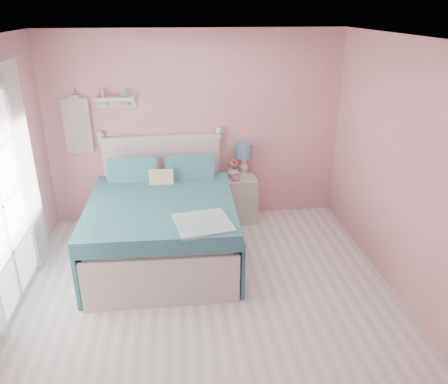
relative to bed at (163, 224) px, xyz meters
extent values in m
plane|color=beige|center=(0.48, -1.18, -0.41)|extent=(4.50, 4.50, 0.00)
plane|color=#D7888A|center=(0.48, 1.07, 0.89)|extent=(4.00, 0.00, 4.00)
plane|color=#D7888A|center=(2.48, -1.18, 0.89)|extent=(0.00, 4.50, 4.50)
plane|color=white|center=(0.48, -1.18, 2.19)|extent=(4.50, 4.50, 0.00)
cube|color=silver|center=(0.00, -0.03, -0.19)|extent=(1.58, 2.07, 0.45)
cube|color=silver|center=(0.00, -0.03, 0.11)|extent=(1.52, 2.01, 0.16)
cube|color=silver|center=(0.00, 1.01, 0.17)|extent=(1.59, 0.07, 1.17)
cube|color=silver|center=(0.00, 1.01, 0.79)|extent=(1.65, 0.09, 0.06)
cube|color=silver|center=(0.00, -1.05, -0.13)|extent=(1.59, 0.06, 0.56)
cube|color=teal|center=(0.00, -0.18, 0.28)|extent=(1.70, 1.81, 0.18)
cube|color=pink|center=(-0.37, 0.69, 0.39)|extent=(0.68, 0.29, 0.43)
cube|color=pink|center=(0.37, 0.69, 0.39)|extent=(0.68, 0.29, 0.43)
cube|color=#CCBC59|center=(0.00, 0.41, 0.39)|extent=(0.30, 0.22, 0.31)
cube|color=beige|center=(1.07, 0.83, -0.09)|extent=(0.45, 0.42, 0.65)
cube|color=silver|center=(1.07, 0.63, 0.11)|extent=(0.39, 0.02, 0.16)
sphere|color=white|center=(1.07, 0.61, 0.11)|extent=(0.03, 0.03, 0.03)
cylinder|color=white|center=(1.14, 0.94, 0.25)|extent=(0.15, 0.15, 0.02)
cylinder|color=white|center=(1.14, 0.94, 0.37)|extent=(0.07, 0.07, 0.25)
cylinder|color=#6389A5|center=(1.14, 0.94, 0.59)|extent=(0.23, 0.23, 0.21)
imported|color=silver|center=(0.98, 0.84, 0.32)|extent=(0.17, 0.17, 0.17)
imported|color=#D18C9C|center=(0.99, 0.72, 0.28)|extent=(0.13, 0.13, 0.09)
sphere|color=#E54E5F|center=(0.98, 0.84, 0.48)|extent=(0.06, 0.06, 0.06)
sphere|color=#E54E5F|center=(1.02, 0.86, 0.44)|extent=(0.06, 0.06, 0.06)
sphere|color=#E54E5F|center=(0.94, 0.85, 0.45)|extent=(0.06, 0.06, 0.06)
sphere|color=#E54E5F|center=(1.00, 0.81, 0.42)|extent=(0.06, 0.06, 0.06)
sphere|color=#E54E5F|center=(0.95, 0.82, 0.43)|extent=(0.06, 0.06, 0.06)
cube|color=silver|center=(-0.55, 0.99, 1.34)|extent=(0.50, 0.14, 0.04)
cube|color=silver|center=(-0.55, 1.05, 1.27)|extent=(0.50, 0.03, 0.12)
cylinder|color=#D18C99|center=(-0.70, 0.99, 1.41)|extent=(0.06, 0.06, 0.10)
cube|color=#6389A5|center=(-0.43, 0.99, 1.39)|extent=(0.08, 0.06, 0.07)
cube|color=white|center=(-1.07, 1.00, 0.99)|extent=(0.34, 0.03, 0.72)
cube|color=silver|center=(-1.49, -0.78, -0.38)|extent=(0.04, 1.32, 0.06)
cube|color=silver|center=(-1.49, -0.15, 0.64)|extent=(0.04, 0.06, 2.10)
cube|color=white|center=(-1.49, -0.78, 0.67)|extent=(0.02, 1.20, 2.04)
cube|color=white|center=(-1.44, -0.04, 0.77)|extent=(0.04, 0.40, 2.32)
camera|label=1|loc=(0.22, -4.77, 2.45)|focal=35.00mm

